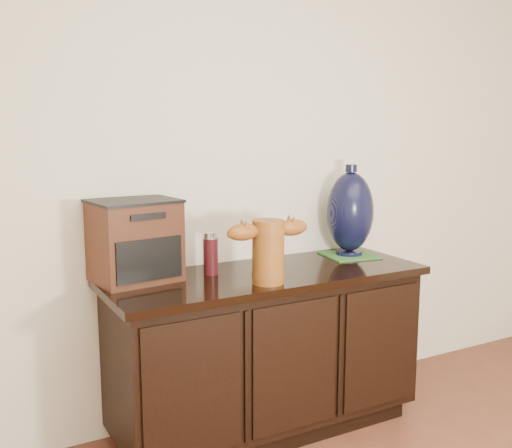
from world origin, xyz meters
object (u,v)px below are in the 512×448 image
terracotta_vessel (268,248)px  spray_can (211,254)px  lamp_base (350,212)px  tv_radio (135,241)px  sideboard (266,350)px

terracotta_vessel → spray_can: terracotta_vessel is taller
lamp_base → spray_can: size_ratio=2.39×
tv_radio → lamp_base: lamp_base is taller
sideboard → tv_radio: 0.79m
terracotta_vessel → lamp_base: (0.62, 0.26, 0.07)m
tv_radio → lamp_base: (1.10, -0.05, 0.05)m
sideboard → terracotta_vessel: size_ratio=3.89×
lamp_base → spray_can: lamp_base is taller
tv_radio → lamp_base: 1.10m
tv_radio → lamp_base: size_ratio=0.84×
sideboard → lamp_base: size_ratio=3.22×
spray_can → tv_radio: bearing=169.7°
sideboard → terracotta_vessel: (-0.08, -0.17, 0.52)m
tv_radio → spray_can: 0.34m
terracotta_vessel → spray_can: (-0.15, 0.25, -0.06)m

